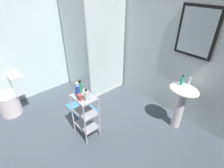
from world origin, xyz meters
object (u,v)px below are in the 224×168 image
(rinse_cup, at_px, (80,97))
(lotion_bottle_white, at_px, (87,95))
(bath_mat, at_px, (82,109))
(toilet, at_px, (11,98))
(hand_soap_bottle, at_px, (182,81))
(shower_stall, at_px, (94,69))
(pedestal_sink, at_px, (182,99))
(storage_cart, at_px, (85,113))
(body_wash_bottle_green, at_px, (80,87))
(shampoo_bottle_blue, at_px, (78,91))

(rinse_cup, bearing_deg, lotion_bottle_white, 43.16)
(lotion_bottle_white, distance_m, bath_mat, 1.09)
(toilet, relative_size, bath_mat, 1.27)
(hand_soap_bottle, bearing_deg, toilet, -137.29)
(rinse_cup, bearing_deg, shower_stall, 136.91)
(pedestal_sink, distance_m, rinse_cup, 1.58)
(pedestal_sink, height_order, storage_cart, pedestal_sink)
(lotion_bottle_white, bearing_deg, body_wash_bottle_green, 168.88)
(storage_cart, height_order, rinse_cup, rinse_cup)
(hand_soap_bottle, bearing_deg, rinse_cup, -120.29)
(body_wash_bottle_green, bearing_deg, lotion_bottle_white, -11.12)
(storage_cart, relative_size, bath_mat, 1.23)
(pedestal_sink, height_order, shampoo_bottle_blue, shampoo_bottle_blue)
(pedestal_sink, bearing_deg, body_wash_bottle_green, -129.53)
(shower_stall, xyz_separation_m, storage_cart, (1.06, -0.95, -0.03))
(shampoo_bottle_blue, distance_m, lotion_bottle_white, 0.17)
(pedestal_sink, bearing_deg, lotion_bottle_white, -121.36)
(toilet, distance_m, rinse_cup, 1.61)
(hand_soap_bottle, height_order, lotion_bottle_white, hand_soap_bottle)
(pedestal_sink, height_order, rinse_cup, rinse_cup)
(shower_stall, xyz_separation_m, rinse_cup, (1.09, -1.02, 0.32))
(bath_mat, bearing_deg, shower_stall, 125.44)
(shower_stall, relative_size, rinse_cup, 22.11)
(hand_soap_bottle, xyz_separation_m, rinse_cup, (-0.77, -1.32, -0.10))
(body_wash_bottle_green, relative_size, rinse_cup, 2.22)
(toilet, distance_m, hand_soap_bottle, 2.99)
(shower_stall, distance_m, rinse_cup, 1.53)
(pedestal_sink, bearing_deg, rinse_cup, -122.30)
(bath_mat, bearing_deg, shampoo_bottle_blue, -31.06)
(pedestal_sink, relative_size, toilet, 1.07)
(body_wash_bottle_green, bearing_deg, storage_cart, -15.95)
(shampoo_bottle_blue, relative_size, rinse_cup, 2.46)
(shower_stall, relative_size, body_wash_bottle_green, 9.94)
(toilet, distance_m, bath_mat, 1.31)
(hand_soap_bottle, height_order, shampoo_bottle_blue, hand_soap_bottle)
(body_wash_bottle_green, distance_m, shampoo_bottle_blue, 0.11)
(shampoo_bottle_blue, bearing_deg, storage_cart, 34.43)
(lotion_bottle_white, bearing_deg, hand_soap_bottle, 60.80)
(shower_stall, bearing_deg, pedestal_sink, 8.91)
(storage_cart, height_order, hand_soap_bottle, hand_soap_bottle)
(storage_cart, bearing_deg, hand_soap_bottle, 57.35)
(pedestal_sink, bearing_deg, toilet, -138.11)
(shampoo_bottle_blue, distance_m, rinse_cup, 0.11)
(body_wash_bottle_green, xyz_separation_m, bath_mat, (-0.44, 0.22, -0.82))
(lotion_bottle_white, bearing_deg, bath_mat, 158.26)
(pedestal_sink, relative_size, hand_soap_bottle, 4.87)
(toilet, relative_size, body_wash_bottle_green, 3.78)
(toilet, distance_m, storage_cart, 1.55)
(hand_soap_bottle, relative_size, shampoo_bottle_blue, 0.75)
(toilet, distance_m, body_wash_bottle_green, 1.53)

